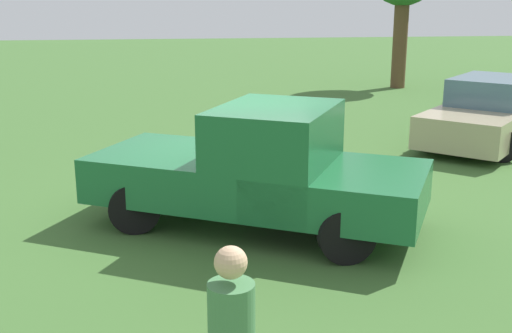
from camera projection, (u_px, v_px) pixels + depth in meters
The scene contains 4 objects.
ground_plane at pixel (238, 209), 9.99m from camera, with size 80.00×80.00×0.00m, color #3D662D.
pickup_truck at pixel (264, 167), 8.97m from camera, with size 5.08×3.94×1.78m.
sedan_near at pixel (489, 113), 14.32m from camera, with size 4.53×4.66×1.46m.
traffic_cone at pixel (168, 154), 12.32m from camera, with size 0.32×0.32×0.55m, color orange.
Camera 1 is at (0.99, 9.41, 3.26)m, focal length 44.54 mm.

